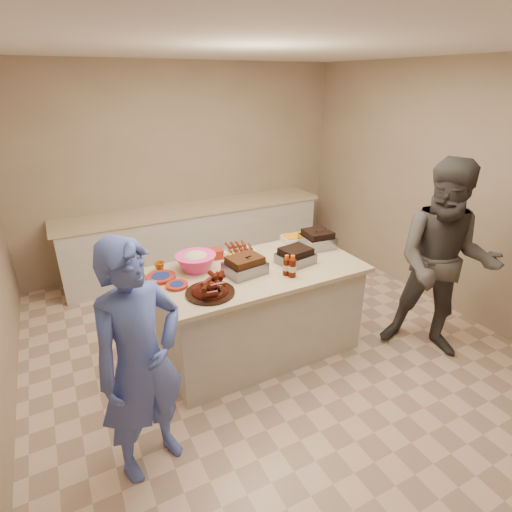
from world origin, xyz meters
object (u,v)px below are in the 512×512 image
island (258,349)px  guest_blue (155,458)px  coleslaw_bowl (197,270)px  bbq_bottle_a (292,276)px  mustard_bottle (229,263)px  rib_platter (210,294)px  roasting_pan (317,247)px  bbq_bottle_b (286,275)px  guest_gray (426,348)px  plastic_cup (160,271)px

island → guest_blue: bearing=-148.6°
coleslaw_bowl → bbq_bottle_a: bearing=-36.6°
guest_blue → island: bearing=12.1°
island → guest_blue: size_ratio=1.12×
island → mustard_bottle: 0.94m
rib_platter → guest_blue: bearing=-141.7°
coleslaw_bowl → island: bearing=-23.9°
roasting_pan → coleslaw_bowl: (-1.28, 0.06, 0.00)m
bbq_bottle_b → guest_gray: bbq_bottle_b is taller
bbq_bottle_a → bbq_bottle_b: 0.06m
bbq_bottle_b → plastic_cup: (-0.97, 0.59, 0.00)m
mustard_bottle → plastic_cup: size_ratio=1.40×
coleslaw_bowl → bbq_bottle_b: bearing=-34.6°
rib_platter → bbq_bottle_a: size_ratio=1.99×
rib_platter → guest_blue: size_ratio=0.24×
plastic_cup → guest_blue: size_ratio=0.05×
coleslaw_bowl → guest_blue: (-0.73, -1.01, -0.90)m
roasting_pan → guest_blue: bearing=-150.0°
island → roasting_pan: roasting_pan is taller
coleslaw_bowl → guest_gray: bearing=-26.4°
mustard_bottle → rib_platter: bearing=-129.3°
island → plastic_cup: 1.26m
island → guest_blue: (-1.25, -0.78, 0.00)m
island → roasting_pan: 1.19m
roasting_pan → rib_platter: bearing=-158.1°
island → bbq_bottle_b: (0.15, -0.23, 0.90)m
mustard_bottle → roasting_pan: bearing=-2.4°
island → coleslaw_bowl: 1.06m
rib_platter → plastic_cup: bearing=112.5°
mustard_bottle → guest_gray: (1.70, -0.98, -0.90)m
bbq_bottle_a → guest_blue: bbq_bottle_a is taller
rib_platter → island: bearing=23.1°
island → coleslaw_bowl: (-0.51, 0.23, 0.90)m
guest_blue → guest_gray: (2.75, 0.01, 0.00)m
bbq_bottle_b → plastic_cup: size_ratio=2.04×
guest_gray → plastic_cup: bearing=-156.0°
mustard_bottle → island: bearing=-47.3°
plastic_cup → bbq_bottle_b: bearing=-31.3°
roasting_pan → bbq_bottle_b: 0.74m
rib_platter → guest_gray: (2.07, -0.53, -0.90)m
bbq_bottle_b → guest_gray: (1.35, -0.54, -0.90)m
island → rib_platter: (-0.57, -0.24, 0.90)m
plastic_cup → guest_blue: bearing=-110.9°
island → bbq_bottle_a: (0.18, -0.29, 0.90)m
roasting_pan → bbq_bottle_a: 0.75m
island → plastic_cup: bearing=156.0°
bbq_bottle_a → island: bearing=121.9°
guest_gray → guest_blue: bearing=-129.9°
coleslaw_bowl → bbq_bottle_a: 0.86m
roasting_pan → coleslaw_bowl: size_ratio=0.83×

